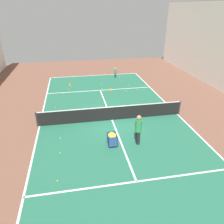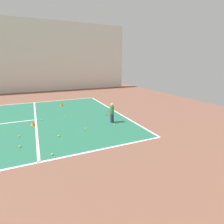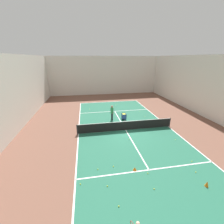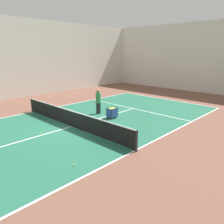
{
  "view_description": "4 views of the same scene",
  "coord_description": "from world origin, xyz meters",
  "views": [
    {
      "loc": [
        2.45,
        13.13,
        7.12
      ],
      "look_at": [
        0.0,
        0.0,
        0.61
      ],
      "focal_mm": 35.0,
      "sensor_mm": 36.0,
      "label": 1
    },
    {
      "loc": [
        -10.43,
        -6.14,
        3.15
      ],
      "look_at": [
        -2.19,
        -9.82,
        0.59
      ],
      "focal_mm": 28.0,
      "sensor_mm": 36.0,
      "label": 2
    },
    {
      "loc": [
        -3.9,
        -13.61,
        7.12
      ],
      "look_at": [
        -0.92,
        3.08,
        0.99
      ],
      "focal_mm": 24.0,
      "sensor_mm": 36.0,
      "label": 3
    },
    {
      "loc": [
        10.43,
        -7.31,
        4.37
      ],
      "look_at": [
        0.55,
        2.98,
        0.43
      ],
      "focal_mm": 35.0,
      "sensor_mm": 36.0,
      "label": 4
    }
  ],
  "objects": [
    {
      "name": "court_playing_area",
      "position": [
        0.0,
        0.0,
        0.0
      ],
      "size": [
        9.71,
        21.86,
        0.0
      ],
      "color": "#23664C",
      "rests_on": "ground"
    },
    {
      "name": "coach_at_net",
      "position": [
        -0.92,
        3.08,
        1.03
      ],
      "size": [
        0.37,
        0.68,
        1.8
      ],
      "rotation": [
        0.0,
        0.0,
        -1.56
      ],
      "color": "black",
      "rests_on": "ground"
    },
    {
      "name": "tennis_ball_19",
      "position": [
        -0.36,
        -7.57,
        0.04
      ],
      "size": [
        0.07,
        0.07,
        0.07
      ],
      "primitive_type": "sphere",
      "color": "yellow",
      "rests_on": "ground"
    },
    {
      "name": "hall_enclosure_left",
      "position": [
        -10.91,
        0.0,
        3.76
      ],
      "size": [
        0.15,
        34.11,
        7.52
      ],
      "color": "silver",
      "rests_on": "ground"
    },
    {
      "name": "training_cone_0",
      "position": [
        -0.96,
        -5.87,
        0.12
      ],
      "size": [
        0.25,
        0.25,
        0.23
      ],
      "primitive_type": "cone",
      "color": "orange",
      "rests_on": "ground"
    },
    {
      "name": "tennis_ball_4",
      "position": [
        3.47,
        1.78,
        0.04
      ],
      "size": [
        0.07,
        0.07,
        0.07
      ],
      "primitive_type": "sphere",
      "color": "yellow",
      "rests_on": "ground"
    },
    {
      "name": "line_sideline_right",
      "position": [
        4.85,
        0.0,
        0.01
      ],
      "size": [
        0.1,
        21.86,
        0.0
      ],
      "primitive_type": "cube",
      "color": "white",
      "rests_on": "ground"
    },
    {
      "name": "tennis_net",
      "position": [
        0.0,
        0.0,
        0.53
      ],
      "size": [
        10.01,
        0.1,
        1.02
      ],
      "color": "#2D2D33",
      "rests_on": "ground"
    },
    {
      "name": "tennis_ball_24",
      "position": [
        1.09,
        9.34,
        0.04
      ],
      "size": [
        0.07,
        0.07,
        0.07
      ],
      "primitive_type": "sphere",
      "color": "yellow",
      "rests_on": "ground"
    },
    {
      "name": "tennis_ball_6",
      "position": [
        -2.98,
        -6.89,
        0.04
      ],
      "size": [
        0.07,
        0.07,
        0.07
      ],
      "primitive_type": "sphere",
      "color": "yellow",
      "rests_on": "ground"
    },
    {
      "name": "tennis_ball_20",
      "position": [
        -3.32,
        10.72,
        0.04
      ],
      "size": [
        0.07,
        0.07,
        0.07
      ],
      "primitive_type": "sphere",
      "color": "yellow",
      "rests_on": "ground"
    },
    {
      "name": "tennis_ball_9",
      "position": [
        -0.22,
        -6.33,
        0.04
      ],
      "size": [
        0.07,
        0.07,
        0.07
      ],
      "primitive_type": "sphere",
      "color": "yellow",
      "rests_on": "ground"
    },
    {
      "name": "tennis_ball_13",
      "position": [
        -3.47,
        7.5,
        0.04
      ],
      "size": [
        0.07,
        0.07,
        0.07
      ],
      "primitive_type": "sphere",
      "color": "yellow",
      "rests_on": "ground"
    },
    {
      "name": "tennis_ball_7",
      "position": [
        3.42,
        -5.76,
        0.04
      ],
      "size": [
        0.07,
        0.07,
        0.07
      ],
      "primitive_type": "sphere",
      "color": "yellow",
      "rests_on": "ground"
    },
    {
      "name": "tennis_ball_8",
      "position": [
        -2.59,
        -8.25,
        0.04
      ],
      "size": [
        0.07,
        0.07,
        0.07
      ],
      "primitive_type": "sphere",
      "color": "yellow",
      "rests_on": "ground"
    },
    {
      "name": "tennis_ball_17",
      "position": [
        -4.55,
        -6.45,
        0.04
      ],
      "size": [
        0.07,
        0.07,
        0.07
      ],
      "primitive_type": "sphere",
      "color": "yellow",
      "rests_on": "ground"
    },
    {
      "name": "tennis_ball_16",
      "position": [
        4.46,
        9.72,
        0.04
      ],
      "size": [
        0.07,
        0.07,
        0.07
      ],
      "primitive_type": "sphere",
      "color": "yellow",
      "rests_on": "ground"
    },
    {
      "name": "line_service_near",
      "position": [
        0.0,
        -6.01,
        0.01
      ],
      "size": [
        9.71,
        0.1,
        0.0
      ],
      "primitive_type": "cube",
      "color": "white",
      "rests_on": "ground"
    },
    {
      "name": "tennis_ball_0",
      "position": [
        -3.4,
        -5.38,
        0.04
      ],
      "size": [
        0.07,
        0.07,
        0.07
      ],
      "primitive_type": "sphere",
      "color": "yellow",
      "rests_on": "ground"
    },
    {
      "name": "tennis_ball_12",
      "position": [
        2.93,
        -6.79,
        0.04
      ],
      "size": [
        0.07,
        0.07,
        0.07
      ],
      "primitive_type": "sphere",
      "color": "yellow",
      "rests_on": "ground"
    },
    {
      "name": "line_baseline_far",
      "position": [
        0.0,
        10.93,
        0.01
      ],
      "size": [
        9.71,
        0.1,
        0.0
      ],
      "primitive_type": "cube",
      "color": "white",
      "rests_on": "ground"
    },
    {
      "name": "tennis_ball_21",
      "position": [
        -0.21,
        -1.9,
        0.04
      ],
      "size": [
        0.07,
        0.07,
        0.07
      ],
      "primitive_type": "sphere",
      "color": "yellow",
      "rests_on": "ground"
    },
    {
      "name": "ball_cart",
      "position": [
        0.55,
        2.98,
        0.52
      ],
      "size": [
        0.49,
        0.65,
        0.73
      ],
      "color": "#2D478C",
      "rests_on": "ground"
    },
    {
      "name": "training_cone_1",
      "position": [
        2.78,
        -7.89,
        0.17
      ],
      "size": [
        0.21,
        0.21,
        0.34
      ],
      "primitive_type": "cone",
      "color": "orange",
      "rests_on": "ground"
    },
    {
      "name": "line_centre_service",
      "position": [
        0.0,
        0.0,
        0.01
      ],
      "size": [
        0.1,
        12.02,
        0.0
      ],
      "primitive_type": "cube",
      "color": "white",
      "rests_on": "ground"
    },
    {
      "name": "tennis_ball_15",
      "position": [
        -4.91,
        8.05,
        0.04
      ],
      "size": [
        0.07,
        0.07,
        0.07
      ],
      "primitive_type": "sphere",
      "color": "yellow",
      "rests_on": "ground"
    },
    {
      "name": "line_sideline_left",
      "position": [
        -4.85,
        0.0,
        0.01
      ],
      "size": [
        0.1,
        21.86,
        0.0
      ],
      "primitive_type": "cube",
      "color": "white",
      "rests_on": "ground"
    },
    {
      "name": "tennis_ball_22",
      "position": [
        -2.32,
        -5.29,
        0.04
      ],
      "size": [
        0.07,
        0.07,
        0.07
      ],
      "primitive_type": "sphere",
      "color": "yellow",
      "rests_on": "ground"
    },
    {
      "name": "ground_plane",
      "position": [
        0.0,
        0.0,
        0.0
      ],
      "size": [
        37.81,
        37.81,
        0.0
      ],
      "primitive_type": "plane",
      "color": "brown"
    },
    {
      "name": "tennis_ball_5",
      "position": [
        0.71,
        8.78,
        0.04
      ],
      "size": [
        0.07,
        0.07,
        0.07
      ],
      "primitive_type": "sphere",
      "color": "yellow",
      "rests_on": "ground"
    },
    {
      "name": "tennis_ball_23",
      "position": [
        3.97,
        -2.76,
        0.04
      ],
      "size": [
        0.07,
        0.07,
        0.07
      ],
      "primitive_type": "sphere",
      "color": "yellow",
      "rests_on": "ground"
    },
    {
      "name": "hall_enclosure_far",
      "position": [
        0.0,
        16.98,
        3.76
      ],
      "size": [
        21.66,
        0.15,
        7.52
      ],
      "color": "silver",
      "rests_on": "ground"
    },
    {
      "name": "tennis_ball_1",
      "position": [
        4.67,
        10.84,
        0.04
      ],
      "size": [
        0.07,
        0.07,
        0.07
      ],
      "primitive_type": "sphere",
      "color": "yellow",
      "rests_on": "ground"
    },
    {
      "name": "tennis_ball_10",
      "position": [
        3.5,
        5.35,
        0.04
      ],
      "size": [
        0.07,
        0.07,
        0.07
      ],
      "primitive_type": "sphere",
      "color": "yellow",
      "rests_on": "ground"
    },
    {
      "name": "tennis_ball_11",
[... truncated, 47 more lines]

